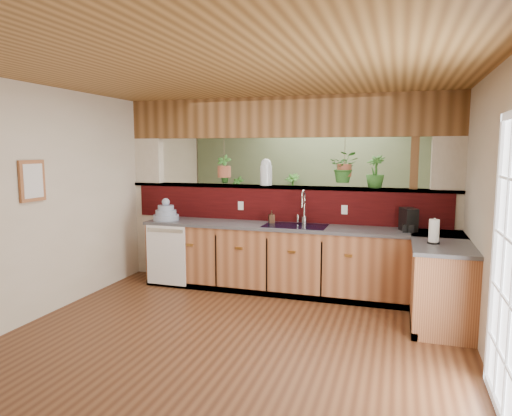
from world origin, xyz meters
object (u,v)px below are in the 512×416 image
(soap_dispenser, at_px, (272,217))
(glass_jar, at_px, (266,172))
(paper_towel, at_px, (434,232))
(faucet, at_px, (303,206))
(coffee_maker, at_px, (408,221))
(shelving_console, at_px, (267,225))
(dish_stack, at_px, (166,213))

(soap_dispenser, xyz_separation_m, glass_jar, (-0.16, 0.26, 0.59))
(soap_dispenser, distance_m, paper_towel, 2.15)
(faucet, xyz_separation_m, soap_dispenser, (-0.43, -0.04, -0.16))
(paper_towel, relative_size, glass_jar, 0.74)
(faucet, distance_m, coffee_maker, 1.34)
(paper_towel, xyz_separation_m, shelving_console, (-2.68, 2.94, -0.52))
(dish_stack, relative_size, shelving_console, 0.26)
(shelving_console, bearing_deg, coffee_maker, -19.87)
(shelving_console, bearing_deg, faucet, -39.53)
(paper_towel, bearing_deg, shelving_console, 132.33)
(coffee_maker, relative_size, glass_jar, 0.76)
(faucet, bearing_deg, soap_dispenser, -174.42)
(dish_stack, xyz_separation_m, glass_jar, (1.33, 0.46, 0.58))
(coffee_maker, bearing_deg, soap_dispenser, 154.29)
(coffee_maker, bearing_deg, glass_jar, 146.80)
(paper_towel, distance_m, shelving_console, 4.02)
(glass_jar, bearing_deg, shelving_console, 105.59)
(dish_stack, distance_m, paper_towel, 3.53)
(dish_stack, relative_size, glass_jar, 0.96)
(paper_towel, relative_size, shelving_console, 0.20)
(dish_stack, height_order, shelving_console, dish_stack)
(dish_stack, bearing_deg, soap_dispenser, 7.55)
(faucet, distance_m, glass_jar, 0.75)
(soap_dispenser, distance_m, glass_jar, 0.66)
(paper_towel, xyz_separation_m, glass_jar, (-2.15, 1.04, 0.55))
(paper_towel, bearing_deg, faucet, 152.27)
(dish_stack, xyz_separation_m, shelving_console, (0.80, 2.36, -0.50))
(faucet, distance_m, shelving_console, 2.48)
(dish_stack, xyz_separation_m, paper_towel, (3.48, -0.59, 0.03))
(glass_jar, bearing_deg, coffee_maker, -10.30)
(glass_jar, xyz_separation_m, shelving_console, (-0.53, 1.90, -1.08))
(faucet, height_order, glass_jar, glass_jar)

